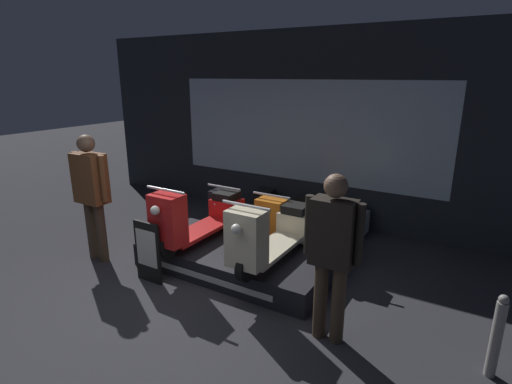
{
  "coord_description": "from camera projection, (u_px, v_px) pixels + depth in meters",
  "views": [
    {
      "loc": [
        2.83,
        -2.58,
        2.48
      ],
      "look_at": [
        0.06,
        2.03,
        0.89
      ],
      "focal_mm": 28.0,
      "sensor_mm": 36.0,
      "label": 1
    }
  ],
  "objects": [
    {
      "name": "scooter_backrow_1",
      "position": [
        289.0,
        219.0,
        6.15
      ],
      "size": [
        0.58,
        1.66,
        0.88
      ],
      "color": "black",
      "rests_on": "ground_plane"
    },
    {
      "name": "scooter_display_right",
      "position": [
        272.0,
        234.0,
        4.78
      ],
      "size": [
        0.58,
        1.66,
        0.88
      ],
      "color": "black",
      "rests_on": "display_platform"
    },
    {
      "name": "person_right_browsing",
      "position": [
        332.0,
        247.0,
        3.64
      ],
      "size": [
        0.56,
        0.22,
        1.65
      ],
      "color": "#473828",
      "rests_on": "ground_plane"
    },
    {
      "name": "price_sign_board",
      "position": [
        148.0,
        252.0,
        4.87
      ],
      "size": [
        0.39,
        0.04,
        0.78
      ],
      "color": "black",
      "rests_on": "ground_plane"
    },
    {
      "name": "street_bollard",
      "position": [
        496.0,
        337.0,
        3.32
      ],
      "size": [
        0.09,
        0.09,
        0.78
      ],
      "color": "gray",
      "rests_on": "ground_plane"
    },
    {
      "name": "person_left_browsing",
      "position": [
        91.0,
        187.0,
        5.28
      ],
      "size": [
        0.61,
        0.25,
        1.74
      ],
      "color": "#473828",
      "rests_on": "ground_plane"
    },
    {
      "name": "scooter_display_left",
      "position": [
        198.0,
        217.0,
        5.34
      ],
      "size": [
        0.58,
        1.66,
        0.88
      ],
      "color": "black",
      "rests_on": "display_platform"
    },
    {
      "name": "shop_wall_back",
      "position": [
        302.0,
        128.0,
        6.77
      ],
      "size": [
        8.72,
        0.09,
        3.2
      ],
      "color": "#23282D",
      "rests_on": "ground_plane"
    },
    {
      "name": "scooter_backrow_0",
      "position": [
        245.0,
        210.0,
        6.55
      ],
      "size": [
        0.58,
        1.66,
        0.88
      ],
      "color": "black",
      "rests_on": "ground_plane"
    },
    {
      "name": "ground_plane",
      "position": [
        153.0,
        318.0,
        4.22
      ],
      "size": [
        30.0,
        30.0,
        0.0
      ],
      "primitive_type": "plane",
      "color": "#2D2D33"
    },
    {
      "name": "scooter_backrow_2",
      "position": [
        339.0,
        229.0,
        5.75
      ],
      "size": [
        0.58,
        1.66,
        0.88
      ],
      "color": "black",
      "rests_on": "ground_plane"
    },
    {
      "name": "display_platform",
      "position": [
        236.0,
        259.0,
        5.24
      ],
      "size": [
        2.51,
        1.18,
        0.3
      ],
      "color": "black",
      "rests_on": "ground_plane"
    }
  ]
}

